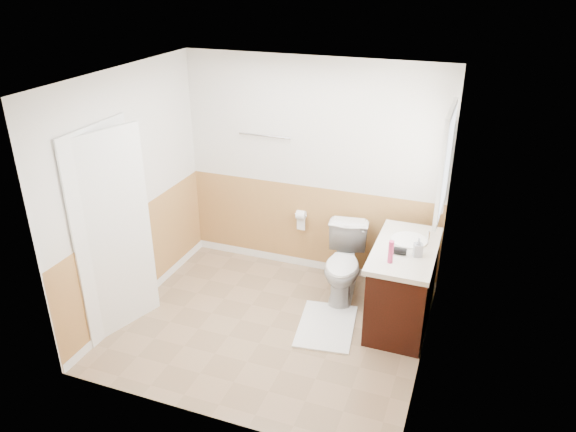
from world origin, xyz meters
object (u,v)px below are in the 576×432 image
at_px(lotion_bottle, 391,252).
at_px(soap_dispenser, 418,247).
at_px(vanity_cabinet, 403,287).
at_px(toilet, 344,264).
at_px(bath_mat, 326,326).

relative_size(lotion_bottle, soap_dispenser, 1.21).
bearing_deg(vanity_cabinet, lotion_bottle, -106.44).
xyz_separation_m(vanity_cabinet, lotion_bottle, (-0.10, -0.34, 0.56)).
height_order(toilet, soap_dispenser, soap_dispenser).
bearing_deg(lotion_bottle, toilet, 133.94).
bearing_deg(vanity_cabinet, soap_dispenser, -45.85).
bearing_deg(soap_dispenser, toilet, 154.33).
relative_size(vanity_cabinet, lotion_bottle, 5.00).
distance_m(vanity_cabinet, soap_dispenser, 0.57).
relative_size(toilet, soap_dispenser, 4.29).
xyz_separation_m(toilet, lotion_bottle, (0.58, -0.60, 0.57)).
xyz_separation_m(vanity_cabinet, soap_dispenser, (0.12, -0.12, 0.54)).
distance_m(toilet, vanity_cabinet, 0.72).
bearing_deg(bath_mat, vanity_cabinet, 28.84).
height_order(toilet, vanity_cabinet, vanity_cabinet).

